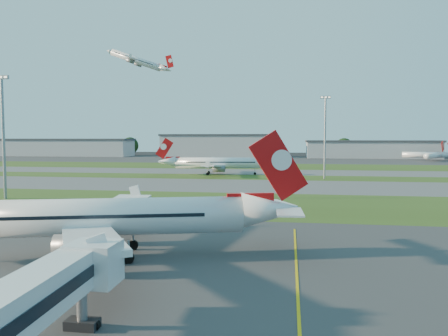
% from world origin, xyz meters
% --- Properties ---
extents(ground, '(700.00, 700.00, 0.00)m').
position_xyz_m(ground, '(0.00, 0.00, 0.00)').
color(ground, black).
rests_on(ground, ground).
extents(apron_near, '(300.00, 70.00, 0.01)m').
position_xyz_m(apron_near, '(0.00, 0.00, 0.01)').
color(apron_near, '#333335').
rests_on(apron_near, ground).
extents(grass_strip_a, '(300.00, 34.00, 0.01)m').
position_xyz_m(grass_strip_a, '(0.00, 52.00, 0.01)').
color(grass_strip_a, '#324617').
rests_on(grass_strip_a, ground).
extents(taxiway_a, '(300.00, 32.00, 0.01)m').
position_xyz_m(taxiway_a, '(0.00, 85.00, 0.01)').
color(taxiway_a, '#515154').
rests_on(taxiway_a, ground).
extents(grass_strip_b, '(300.00, 18.00, 0.01)m').
position_xyz_m(grass_strip_b, '(0.00, 110.00, 0.01)').
color(grass_strip_b, '#324617').
rests_on(grass_strip_b, ground).
extents(taxiway_b, '(300.00, 26.00, 0.01)m').
position_xyz_m(taxiway_b, '(0.00, 132.00, 0.01)').
color(taxiway_b, '#515154').
rests_on(taxiway_b, ground).
extents(grass_strip_c, '(300.00, 40.00, 0.01)m').
position_xyz_m(grass_strip_c, '(0.00, 165.00, 0.01)').
color(grass_strip_c, '#324617').
rests_on(grass_strip_c, ground).
extents(apron_far, '(400.00, 80.00, 0.01)m').
position_xyz_m(apron_far, '(0.00, 225.00, 0.01)').
color(apron_far, '#333335').
rests_on(apron_far, ground).
extents(yellow_line, '(0.25, 60.00, 0.02)m').
position_xyz_m(yellow_line, '(5.00, 0.00, 0.00)').
color(yellow_line, gold).
rests_on(yellow_line, ground).
extents(airliner_parked, '(38.42, 32.27, 12.27)m').
position_xyz_m(airliner_parked, '(-15.95, 12.40, 4.31)').
color(airliner_parked, white).
rests_on(airliner_parked, ground).
extents(airliner_taxiing, '(36.69, 30.97, 11.47)m').
position_xyz_m(airliner_taxiing, '(-20.79, 117.96, 4.03)').
color(airliner_taxiing, white).
rests_on(airliner_taxiing, ground).
extents(airliner_departing, '(36.41, 30.90, 11.36)m').
position_xyz_m(airliner_departing, '(-79.65, 201.68, 55.33)').
color(airliner_departing, white).
extents(mini_jet_near, '(17.67, 24.53, 9.48)m').
position_xyz_m(mini_jet_near, '(82.62, 221.26, 3.28)').
color(mini_jet_near, white).
rests_on(mini_jet_near, ground).
extents(mini_jet_far, '(28.64, 5.12, 9.48)m').
position_xyz_m(mini_jet_far, '(81.06, 229.67, 3.28)').
color(mini_jet_far, white).
rests_on(mini_jet_far, ground).
extents(light_mast_west, '(3.20, 0.70, 25.80)m').
position_xyz_m(light_mast_west, '(-55.00, 52.00, 14.81)').
color(light_mast_west, gray).
rests_on(light_mast_west, ground).
extents(light_mast_centre, '(3.20, 0.70, 25.80)m').
position_xyz_m(light_mast_centre, '(15.00, 108.00, 14.81)').
color(light_mast_centre, gray).
rests_on(light_mast_centre, ground).
extents(hangar_far_west, '(91.80, 23.00, 12.20)m').
position_xyz_m(hangar_far_west, '(-150.00, 255.00, 6.14)').
color(hangar_far_west, '#94979B').
rests_on(hangar_far_west, ground).
extents(hangar_west, '(71.40, 23.00, 15.20)m').
position_xyz_m(hangar_west, '(-45.00, 255.00, 7.64)').
color(hangar_west, '#94979B').
rests_on(hangar_west, ground).
extents(hangar_east, '(81.60, 23.00, 11.20)m').
position_xyz_m(hangar_east, '(55.00, 255.00, 5.64)').
color(hangar_east, '#94979B').
rests_on(hangar_east, ground).
extents(tree_far_west, '(11.00, 11.00, 12.00)m').
position_xyz_m(tree_far_west, '(-190.00, 268.00, 6.49)').
color(tree_far_west, black).
rests_on(tree_far_west, ground).
extents(tree_west, '(12.10, 12.10, 13.20)m').
position_xyz_m(tree_west, '(-110.00, 270.00, 7.14)').
color(tree_west, black).
rests_on(tree_west, ground).
extents(tree_mid_west, '(9.90, 9.90, 10.80)m').
position_xyz_m(tree_mid_west, '(-20.00, 266.00, 5.84)').
color(tree_mid_west, black).
rests_on(tree_mid_west, ground).
extents(tree_mid_east, '(11.55, 11.55, 12.60)m').
position_xyz_m(tree_mid_east, '(40.00, 269.00, 6.81)').
color(tree_mid_east, black).
rests_on(tree_mid_east, ground).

